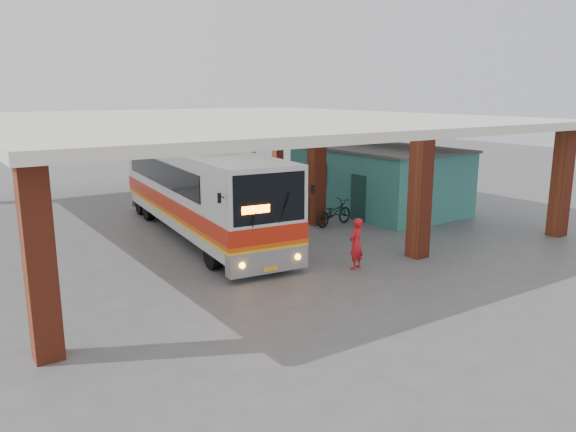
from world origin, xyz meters
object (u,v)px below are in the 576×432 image
Objects in this scene: coach_bus at (200,190)px; red_chair at (305,202)px; motorcycle at (334,213)px; pedestrian at (356,244)px.

coach_bus reaches higher than red_chair.
motorcycle is 1.25× the size of pedestrian.
coach_bus reaches higher than motorcycle.
red_chair is at bearing 22.15° from coach_bus.
red_chair is (6.60, 1.97, -1.53)m from coach_bus.
motorcycle is 2.93× the size of red_chair.
red_chair is at bearing -25.92° from motorcycle.
pedestrian is at bearing 138.12° from motorcycle.
motorcycle is (5.58, -1.66, -1.30)m from coach_bus.
motorcycle reaches higher than red_chair.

